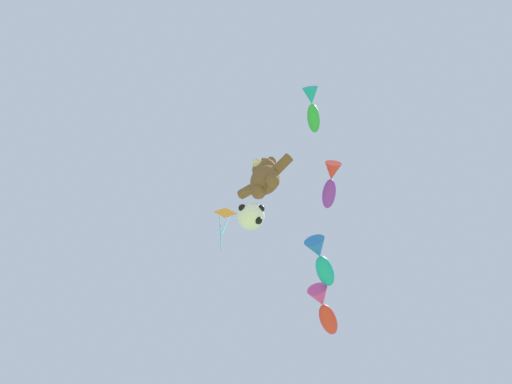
{
  "coord_description": "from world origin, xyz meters",
  "views": [
    {
      "loc": [
        3.76,
        1.15,
        0.91
      ],
      "look_at": [
        0.49,
        5.07,
        13.18
      ],
      "focal_mm": 35.0,
      "sensor_mm": 36.0,
      "label": 1
    }
  ],
  "objects_px": {
    "soccer_ball_kite": "(251,216)",
    "fish_kite_crimson": "(324,308)",
    "fish_kite_violet": "(331,183)",
    "fish_kite_teal": "(321,260)",
    "diamond_kite": "(225,218)",
    "teddy_bear_kite": "(265,177)",
    "fish_kite_emerald": "(312,107)"
  },
  "relations": [
    {
      "from": "soccer_ball_kite",
      "to": "fish_kite_crimson",
      "type": "relative_size",
      "value": 0.38
    },
    {
      "from": "fish_kite_violet",
      "to": "fish_kite_teal",
      "type": "xyz_separation_m",
      "value": [
        -2.11,
        2.43,
        0.65
      ]
    },
    {
      "from": "fish_kite_teal",
      "to": "diamond_kite",
      "type": "height_order",
      "value": "diamond_kite"
    },
    {
      "from": "fish_kite_crimson",
      "to": "diamond_kite",
      "type": "xyz_separation_m",
      "value": [
        -0.65,
        -4.95,
        0.73
      ]
    },
    {
      "from": "fish_kite_violet",
      "to": "diamond_kite",
      "type": "xyz_separation_m",
      "value": [
        -3.91,
        -0.8,
        1.35
      ]
    },
    {
      "from": "teddy_bear_kite",
      "to": "diamond_kite",
      "type": "height_order",
      "value": "diamond_kite"
    },
    {
      "from": "soccer_ball_kite",
      "to": "fish_kite_teal",
      "type": "bearing_deg",
      "value": 93.0
    },
    {
      "from": "fish_kite_violet",
      "to": "fish_kite_crimson",
      "type": "distance_m",
      "value": 5.31
    },
    {
      "from": "fish_kite_violet",
      "to": "fish_kite_emerald",
      "type": "bearing_deg",
      "value": -65.72
    },
    {
      "from": "fish_kite_crimson",
      "to": "diamond_kite",
      "type": "distance_m",
      "value": 5.04
    },
    {
      "from": "fish_kite_violet",
      "to": "diamond_kite",
      "type": "distance_m",
      "value": 4.21
    },
    {
      "from": "teddy_bear_kite",
      "to": "fish_kite_teal",
      "type": "distance_m",
      "value": 4.67
    },
    {
      "from": "fish_kite_violet",
      "to": "fish_kite_teal",
      "type": "relative_size",
      "value": 0.7
    },
    {
      "from": "teddy_bear_kite",
      "to": "fish_kite_violet",
      "type": "bearing_deg",
      "value": 55.71
    },
    {
      "from": "fish_kite_emerald",
      "to": "diamond_kite",
      "type": "height_order",
      "value": "diamond_kite"
    },
    {
      "from": "fish_kite_teal",
      "to": "fish_kite_crimson",
      "type": "bearing_deg",
      "value": 123.88
    },
    {
      "from": "soccer_ball_kite",
      "to": "fish_kite_emerald",
      "type": "relative_size",
      "value": 0.58
    },
    {
      "from": "fish_kite_violet",
      "to": "soccer_ball_kite",
      "type": "bearing_deg",
      "value": -138.78
    },
    {
      "from": "fish_kite_teal",
      "to": "diamond_kite",
      "type": "distance_m",
      "value": 3.77
    },
    {
      "from": "fish_kite_crimson",
      "to": "soccer_ball_kite",
      "type": "bearing_deg",
      "value": -76.76
    },
    {
      "from": "fish_kite_teal",
      "to": "fish_kite_crimson",
      "type": "xyz_separation_m",
      "value": [
        -1.15,
        1.72,
        -0.03
      ]
    },
    {
      "from": "soccer_ball_kite",
      "to": "fish_kite_crimson",
      "type": "height_order",
      "value": "fish_kite_crimson"
    },
    {
      "from": "fish_kite_emerald",
      "to": "fish_kite_teal",
      "type": "height_order",
      "value": "fish_kite_teal"
    },
    {
      "from": "fish_kite_emerald",
      "to": "fish_kite_violet",
      "type": "distance_m",
      "value": 2.48
    },
    {
      "from": "soccer_ball_kite",
      "to": "fish_kite_emerald",
      "type": "xyz_separation_m",
      "value": [
        2.91,
        -0.59,
        2.88
      ]
    },
    {
      "from": "teddy_bear_kite",
      "to": "diamond_kite",
      "type": "bearing_deg",
      "value": 158.95
    },
    {
      "from": "fish_kite_teal",
      "to": "diamond_kite",
      "type": "relative_size",
      "value": 0.72
    },
    {
      "from": "fish_kite_violet",
      "to": "fish_kite_teal",
      "type": "height_order",
      "value": "fish_kite_teal"
    },
    {
      "from": "teddy_bear_kite",
      "to": "diamond_kite",
      "type": "relative_size",
      "value": 0.7
    },
    {
      "from": "soccer_ball_kite",
      "to": "fish_kite_violet",
      "type": "relative_size",
      "value": 0.57
    },
    {
      "from": "fish_kite_teal",
      "to": "fish_kite_violet",
      "type": "bearing_deg",
      "value": -49.05
    },
    {
      "from": "teddy_bear_kite",
      "to": "fish_kite_teal",
      "type": "bearing_deg",
      "value": 101.48
    }
  ]
}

